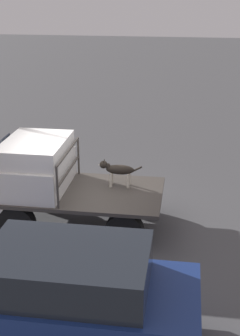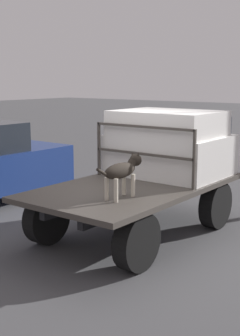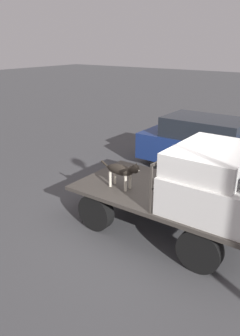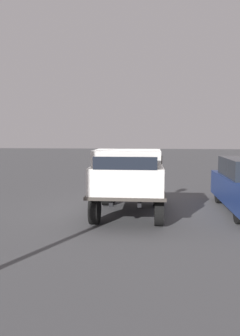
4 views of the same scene
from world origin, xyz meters
name	(u,v)px [view 2 (image 2 of 4)]	position (x,y,z in m)	size (l,w,h in m)	color
ground_plane	(135,235)	(0.00, 0.00, 0.00)	(80.00, 80.00, 0.00)	#474749
flatbed_truck	(136,199)	(0.00, 0.00, 0.62)	(3.73, 2.03, 0.86)	black
truck_cab	(169,144)	(1.01, 0.00, 1.39)	(1.55, 1.91, 1.12)	silver
truck_headboard	(143,145)	(0.20, 0.00, 1.47)	(0.04, 1.91, 0.93)	#3D3833
dog	(123,170)	(-0.82, -0.36, 1.25)	(1.00, 0.23, 0.63)	beige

